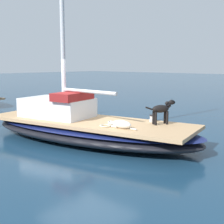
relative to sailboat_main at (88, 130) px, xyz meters
name	(u,v)px	position (x,y,z in m)	size (l,w,h in m)	color
ground_plane	(88,141)	(0.00, 0.00, -0.34)	(120.00, 120.00, 0.00)	navy
sailboat_main	(88,130)	(0.00, 0.00, 0.00)	(3.83, 7.58, 0.66)	black
mast_main	(65,15)	(-0.17, 0.73, 3.49)	(0.14, 2.27, 7.06)	silver
cabin_house	(59,106)	(-0.23, 1.10, 0.67)	(1.79, 2.45, 0.84)	silver
dog_black	(162,110)	(0.93, -2.07, 0.75)	(0.86, 0.52, 0.70)	black
dog_white	(121,124)	(-0.25, -1.53, 0.43)	(0.28, 0.95, 0.22)	silver
deck_winch	(152,119)	(1.05, -1.65, 0.42)	(0.16, 0.16, 0.21)	#B7B7BC
coiled_rope	(105,126)	(-0.37, -1.08, 0.35)	(0.32, 0.32, 0.04)	beige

